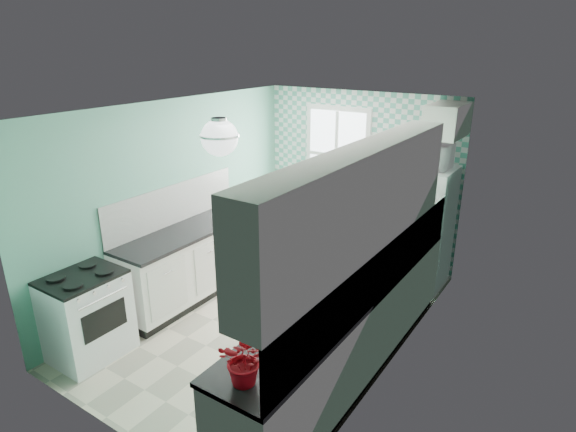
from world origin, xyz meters
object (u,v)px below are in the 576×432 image
Objects in this scene: fridge at (420,227)px; potted_plant at (246,360)px; ceiling_light at (220,137)px; microwave at (428,155)px; stove at (87,315)px; sink at (385,261)px; fruit_bowl at (295,336)px.

fridge reaches higher than potted_plant.
ceiling_light is 2.90m from microwave.
ceiling_light is 0.93× the size of potted_plant.
fridge is 1.80× the size of stove.
stove is 1.61× the size of sink.
stove is at bearing -123.23° from fridge.
microwave reaches higher than stove.
stove is at bearing -173.72° from fruit_bowl.
potted_plant is at bearing -44.65° from ceiling_light.
microwave is at bearing 91.61° from fruit_bowl.
ceiling_light is at bearing 70.73° from microwave.
fruit_bowl is (2.40, 0.26, 0.49)m from stove.
sink is (1.20, 1.19, -1.39)m from ceiling_light.
ceiling_light is at bearing -112.45° from fridge.
stove is at bearing -143.45° from sink.
fridge is at bearing 90.09° from sink.
potted_plant is at bearing -6.79° from stove.
potted_plant is at bearing 94.98° from microwave.
ceiling_light reaches higher than sink.
fruit_bowl is at bearing 95.24° from microwave.
fruit_bowl is at bearing -93.76° from sink.
sink reaches higher than stove.
fridge is 3.83m from potted_plant.
fridge reaches higher than fruit_bowl.
ceiling_light reaches higher than microwave.
ceiling_light is at bearing -138.89° from sink.
fridge is at bearing 91.36° from potted_plant.
stove is 2.46m from fruit_bowl.
microwave is (1.11, 2.63, -0.52)m from ceiling_light.
fruit_bowl is (-0.00, -1.77, 0.04)m from sink.
potted_plant is at bearing -93.73° from sink.
ceiling_light reaches higher than fridge.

